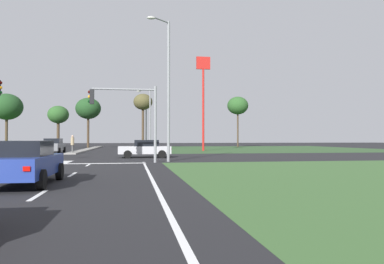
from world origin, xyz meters
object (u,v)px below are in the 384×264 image
(street_lamp_fourth, at_px, (146,119))
(car_silver_third, at_px, (145,149))
(car_blue_near, at_px, (24,162))
(treeline_fourth, at_px, (88,109))
(treeline_sixth, at_px, (238,106))
(traffic_signal_near_right, at_px, (130,109))
(fastfood_pole_sign, at_px, (203,83))
(treeline_second, at_px, (7,107))
(treeline_fifth, at_px, (143,103))
(street_lamp_second, at_px, (167,83))
(pedestrian_at_median, at_px, (72,142))
(car_grey_second, at_px, (53,146))
(treeline_third, at_px, (58,115))
(street_lamp_third, at_px, (149,115))

(street_lamp_fourth, bearing_deg, car_silver_third, -92.37)
(car_blue_near, distance_m, car_silver_third, 18.17)
(treeline_fourth, height_order, treeline_sixth, treeline_sixth)
(traffic_signal_near_right, bearing_deg, fastfood_pole_sign, 67.51)
(car_blue_near, bearing_deg, treeline_sixth, 66.43)
(treeline_second, distance_m, treeline_fifth, 22.92)
(car_blue_near, relative_size, traffic_signal_near_right, 0.90)
(street_lamp_second, distance_m, pedestrian_at_median, 17.37)
(pedestrian_at_median, bearing_deg, car_grey_second, 161.85)
(car_grey_second, distance_m, car_silver_third, 14.42)
(car_silver_third, height_order, street_lamp_fourth, street_lamp_fourth)
(traffic_signal_near_right, distance_m, treeline_fifth, 39.81)
(car_blue_near, bearing_deg, treeline_fifth, 83.76)
(pedestrian_at_median, xyz_separation_m, treeline_second, (-14.82, 26.87, 5.69))
(car_grey_second, relative_size, treeline_third, 0.67)
(street_lamp_third, bearing_deg, pedestrian_at_median, -126.07)
(treeline_fifth, bearing_deg, pedestrian_at_median, -108.10)
(traffic_signal_near_right, height_order, treeline_fourth, treeline_fourth)
(street_lamp_third, xyz_separation_m, treeline_fifth, (-0.42, 12.81, 2.91))
(street_lamp_third, distance_m, treeline_second, 27.91)
(car_grey_second, distance_m, treeline_second, 28.42)
(treeline_fourth, bearing_deg, treeline_sixth, 0.63)
(pedestrian_at_median, bearing_deg, street_lamp_third, 77.88)
(treeline_fifth, relative_size, treeline_sixth, 0.99)
(car_silver_third, relative_size, treeline_third, 0.63)
(car_silver_third, height_order, fastfood_pole_sign, fastfood_pole_sign)
(treeline_third, bearing_deg, treeline_fifth, 4.94)
(street_lamp_fourth, height_order, treeline_fifth, treeline_fifth)
(car_silver_third, xyz_separation_m, street_lamp_second, (1.27, -5.84, 4.59))
(car_silver_third, bearing_deg, pedestrian_at_median, 39.11)
(street_lamp_fourth, distance_m, pedestrian_at_median, 27.23)
(traffic_signal_near_right, relative_size, street_lamp_third, 0.60)
(treeline_third, height_order, treeline_fifth, treeline_fifth)
(street_lamp_fourth, relative_size, pedestrian_at_median, 5.02)
(pedestrian_at_median, bearing_deg, treeline_third, 127.97)
(street_lamp_second, xyz_separation_m, treeline_sixth, (16.99, 41.01, 2.29))
(street_lamp_second, bearing_deg, treeline_fourth, 103.53)
(car_grey_second, distance_m, street_lamp_fourth, 26.22)
(street_lamp_fourth, bearing_deg, traffic_signal_near_right, -93.71)
(car_grey_second, relative_size, street_lamp_fourth, 0.51)
(fastfood_pole_sign, bearing_deg, street_lamp_second, -107.25)
(car_blue_near, relative_size, treeline_fourth, 0.53)
(street_lamp_second, height_order, street_lamp_fourth, street_lamp_second)
(fastfood_pole_sign, bearing_deg, pedestrian_at_median, -155.06)
(street_lamp_fourth, xyz_separation_m, treeline_third, (-14.33, -2.46, 0.37))
(car_silver_third, relative_size, street_lamp_fourth, 0.48)
(car_silver_third, bearing_deg, treeline_third, 22.04)
(car_blue_near, distance_m, street_lamp_third, 38.49)
(street_lamp_fourth, height_order, treeline_second, treeline_second)
(car_grey_second, bearing_deg, treeline_fifth, -114.79)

